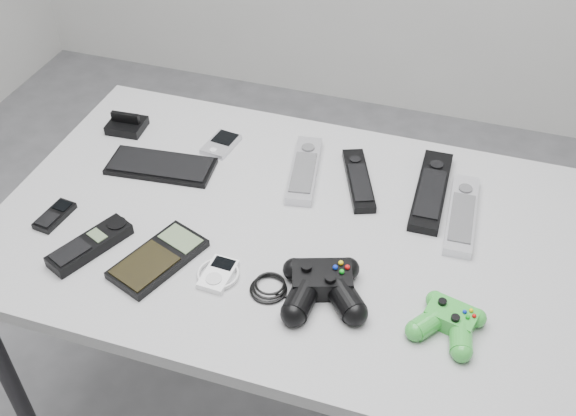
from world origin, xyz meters
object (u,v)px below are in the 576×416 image
(cordless_handset, at_px, (90,245))
(controller_green, at_px, (449,321))
(remote_silver_a, at_px, (304,169))
(calculator, at_px, (158,258))
(pda_keyboard, at_px, (161,166))
(pda, at_px, (221,144))
(remote_silver_b, at_px, (462,214))
(remote_black_a, at_px, (359,179))
(remote_black_b, at_px, (431,190))
(mobile_phone, at_px, (55,215))
(desk, at_px, (282,247))
(controller_black, at_px, (322,285))
(mp3_player, at_px, (218,274))

(cordless_handset, height_order, controller_green, controller_green)
(remote_silver_a, relative_size, calculator, 1.21)
(pda_keyboard, bearing_deg, pda, 44.94)
(remote_silver_a, relative_size, remote_silver_b, 0.94)
(remote_silver_a, bearing_deg, remote_black_a, -7.63)
(remote_black_a, xyz_separation_m, calculator, (-0.31, -0.36, -0.00))
(remote_silver_a, bearing_deg, calculator, -128.26)
(pda, bearing_deg, cordless_handset, -98.53)
(remote_black_b, height_order, mobile_phone, remote_black_b)
(pda_keyboard, bearing_deg, desk, -21.57)
(pda_keyboard, height_order, remote_silver_a, remote_silver_a)
(remote_silver_a, distance_m, controller_black, 0.36)
(controller_green, bearing_deg, pda, 160.73)
(remote_silver_b, bearing_deg, remote_black_a, 166.31)
(remote_black_b, relative_size, controller_green, 2.04)
(cordless_handset, relative_size, mp3_player, 2.01)
(pda, distance_m, remote_silver_b, 0.58)
(desk, relative_size, remote_black_b, 4.50)
(remote_silver_a, relative_size, mp3_player, 2.65)
(calculator, bearing_deg, pda_keyboard, 135.72)
(desk, height_order, remote_silver_a, remote_silver_a)
(pda_keyboard, xyz_separation_m, remote_black_b, (0.60, 0.10, 0.01))
(remote_silver_a, bearing_deg, mp3_player, -110.21)
(remote_black_b, relative_size, mobile_phone, 2.82)
(mp3_player, bearing_deg, controller_black, 7.23)
(desk, distance_m, pda, 0.32)
(pda_keyboard, relative_size, cordless_handset, 1.39)
(remote_silver_b, xyz_separation_m, cordless_handset, (-0.69, -0.32, 0.00))
(remote_black_a, relative_size, controller_black, 0.78)
(calculator, bearing_deg, controller_green, 21.71)
(remote_silver_a, xyz_separation_m, controller_green, (0.37, -0.34, 0.01))
(desk, height_order, controller_black, controller_black)
(desk, relative_size, controller_black, 4.47)
(remote_black_a, bearing_deg, remote_silver_a, 160.80)
(controller_black, bearing_deg, remote_black_a, 73.18)
(pda_keyboard, distance_m, calculator, 0.30)
(pda_keyboard, relative_size, remote_black_b, 0.91)
(remote_black_b, bearing_deg, remote_silver_a, -177.94)
(desk, bearing_deg, cordless_handset, -150.68)
(remote_silver_b, distance_m, calculator, 0.63)
(controller_green, bearing_deg, desk, 168.77)
(calculator, distance_m, controller_green, 0.56)
(remote_silver_a, xyz_separation_m, remote_black_a, (0.12, 0.00, -0.00))
(pda, bearing_deg, remote_black_b, 4.97)
(pda, height_order, cordless_handset, cordless_handset)
(remote_black_a, xyz_separation_m, remote_silver_b, (0.23, -0.05, 0.00))
(pda_keyboard, xyz_separation_m, mobile_phone, (-0.14, -0.22, 0.00))
(mobile_phone, distance_m, controller_black, 0.59)
(mp3_player, xyz_separation_m, controller_green, (0.43, 0.01, 0.01))
(remote_black_a, distance_m, mobile_phone, 0.65)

